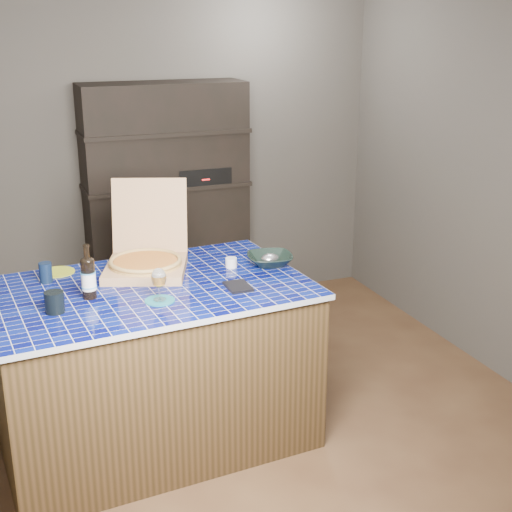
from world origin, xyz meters
name	(u,v)px	position (x,y,z in m)	size (l,w,h in m)	color
room	(235,206)	(0.00, 0.00, 1.25)	(3.50, 3.50, 3.50)	brown
shelving_unit	(167,203)	(0.00, 1.53, 0.90)	(1.20, 0.41, 1.80)	black
kitchen_island	(152,364)	(-0.54, -0.15, 0.45)	(1.72, 1.17, 0.90)	#49321C
pizza_box	(146,260)	(-0.49, 0.09, 0.97)	(0.58, 0.64, 0.47)	tan
mead_bottle	(88,277)	(-0.85, -0.20, 1.01)	(0.08, 0.08, 0.28)	black
teal_trivet	(160,301)	(-0.53, -0.37, 0.91)	(0.15, 0.15, 0.01)	#176979
wine_glass	(159,279)	(-0.53, -0.37, 1.02)	(0.07, 0.07, 0.17)	white
tumbler	(54,302)	(-1.03, -0.32, 0.96)	(0.09, 0.09, 0.10)	black
dvd_case	(238,286)	(-0.11, -0.34, 0.91)	(0.12, 0.17, 0.01)	black
bowl	(270,260)	(0.19, -0.06, 0.94)	(0.26, 0.26, 0.06)	black
foil_contents	(270,258)	(0.19, -0.06, 0.94)	(0.11, 0.09, 0.05)	silver
white_jar	(231,263)	(-0.03, -0.02, 0.93)	(0.06, 0.06, 0.05)	white
navy_cup	(46,272)	(-1.03, 0.12, 0.96)	(0.07, 0.07, 0.11)	black
green_trivet	(57,272)	(-0.95, 0.25, 0.91)	(0.19, 0.19, 0.01)	#A0AE25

